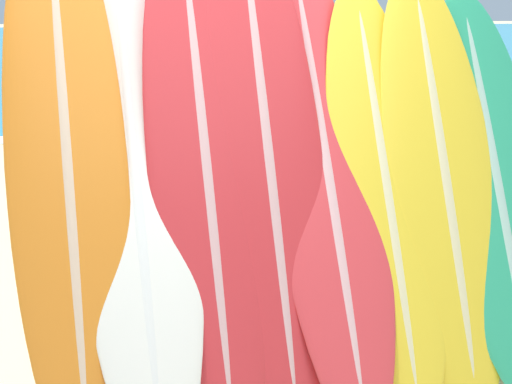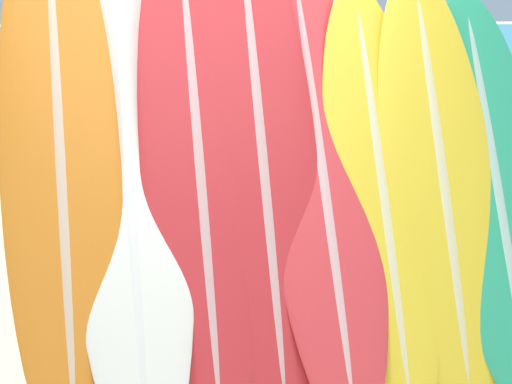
{
  "view_description": "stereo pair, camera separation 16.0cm",
  "coord_description": "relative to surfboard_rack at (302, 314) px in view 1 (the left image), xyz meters",
  "views": [
    {
      "loc": [
        -0.77,
        -2.31,
        1.86
      ],
      "look_at": [
        0.29,
        1.43,
        0.85
      ],
      "focal_mm": 50.0,
      "sensor_mm": 36.0,
      "label": 1
    },
    {
      "loc": [
        -0.61,
        -2.35,
        1.86
      ],
      "look_at": [
        0.29,
        1.43,
        0.85
      ],
      "focal_mm": 50.0,
      "sensor_mm": 36.0,
      "label": 2
    }
  ],
  "objects": [
    {
      "name": "surfboard_slot_4",
      "position": [
        0.15,
        0.12,
        0.64
      ],
      "size": [
        0.56,
        1.21,
        2.18
      ],
      "color": "red",
      "rests_on": "ground_plane"
    },
    {
      "name": "person_far_left",
      "position": [
        -0.22,
        2.26,
        0.47
      ],
      "size": [
        0.24,
        0.29,
        1.7
      ],
      "rotation": [
        0.0,
        0.0,
        4.33
      ],
      "color": "beige",
      "rests_on": "ground_plane"
    },
    {
      "name": "person_far_right",
      "position": [
        1.4,
        6.57,
        0.39
      ],
      "size": [
        0.26,
        0.21,
        1.55
      ],
      "rotation": [
        0.0,
        0.0,
        6.1
      ],
      "color": "#A87A5B",
      "rests_on": "ground_plane"
    },
    {
      "name": "person_near_water",
      "position": [
        -1.16,
        3.32,
        0.38
      ],
      "size": [
        0.21,
        0.25,
        1.52
      ],
      "rotation": [
        0.0,
        0.0,
        4.36
      ],
      "color": "#846047",
      "rests_on": "ground_plane"
    },
    {
      "name": "surfboard_slot_2",
      "position": [
        -0.43,
        0.13,
        0.7
      ],
      "size": [
        0.53,
        1.08,
        2.31
      ],
      "color": "red",
      "rests_on": "ground_plane"
    },
    {
      "name": "surfboard_slot_1",
      "position": [
        -0.74,
        0.17,
        0.71
      ],
      "size": [
        0.55,
        1.33,
        2.33
      ],
      "color": "silver",
      "rests_on": "ground_plane"
    },
    {
      "name": "surfboard_rack",
      "position": [
        0.0,
        0.0,
        0.0
      ],
      "size": [
        2.42,
        0.04,
        0.83
      ],
      "color": "#28282D",
      "rests_on": "ground_plane"
    },
    {
      "name": "surfboard_slot_3",
      "position": [
        -0.13,
        0.14,
        0.75
      ],
      "size": [
        0.54,
        1.08,
        2.4
      ],
      "color": "red",
      "rests_on": "ground_plane"
    },
    {
      "name": "surfboard_slot_0",
      "position": [
        -1.03,
        0.14,
        0.75
      ],
      "size": [
        0.51,
        1.12,
        2.41
      ],
      "color": "orange",
      "rests_on": "ground_plane"
    },
    {
      "name": "surfboard_slot_7",
      "position": [
        1.04,
        0.05,
        0.53
      ],
      "size": [
        0.59,
        0.98,
        1.96
      ],
      "color": "#289E70",
      "rests_on": "ground_plane"
    },
    {
      "name": "ocean_water",
      "position": [
        -0.29,
        37.0,
        -0.45
      ],
      "size": [
        120.0,
        60.0,
        0.01
      ],
      "color": "teal",
      "rests_on": "ground_plane"
    },
    {
      "name": "surfboard_slot_5",
      "position": [
        0.44,
        0.06,
        0.55
      ],
      "size": [
        0.53,
        0.98,
        2.0
      ],
      "color": "yellow",
      "rests_on": "ground_plane"
    },
    {
      "name": "surfboard_slot_6",
      "position": [
        0.74,
        0.06,
        0.58
      ],
      "size": [
        0.59,
        0.95,
        2.07
      ],
      "color": "yellow",
      "rests_on": "ground_plane"
    }
  ]
}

